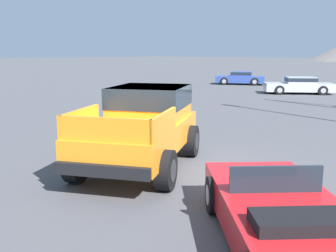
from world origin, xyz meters
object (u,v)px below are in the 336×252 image
red_convertible_car (285,221)px  parked_car_silver (299,85)px  orange_pickup_truck (144,122)px  parked_car_blue (240,78)px

red_convertible_car → parked_car_silver: bearing=68.7°
orange_pickup_truck → parked_car_silver: bearing=74.9°
parked_car_blue → orange_pickup_truck: bearing=178.9°
orange_pickup_truck → parked_car_silver: size_ratio=1.10×
red_convertible_car → parked_car_silver: parked_car_silver is taller
red_convertible_car → parked_car_blue: bearing=78.4°
red_convertible_car → parked_car_blue: size_ratio=0.97×
orange_pickup_truck → parked_car_silver: 19.66m
orange_pickup_truck → parked_car_blue: bearing=88.5°
orange_pickup_truck → red_convertible_car: size_ratio=1.17×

